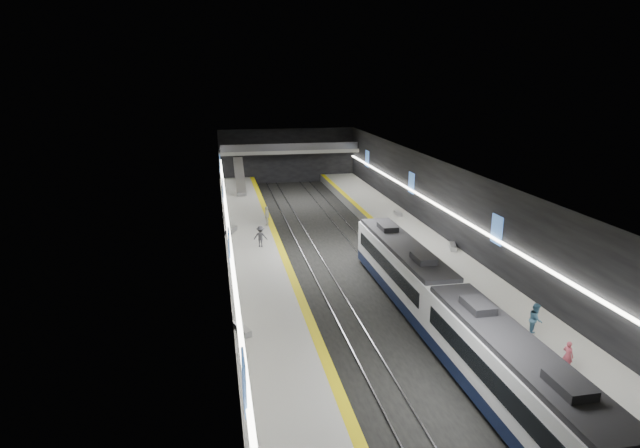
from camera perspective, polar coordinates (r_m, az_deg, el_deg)
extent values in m
plane|color=black|center=(47.10, 2.42, -3.82)|extent=(70.00, 70.00, 0.00)
cube|color=beige|center=(45.04, 2.54, 5.81)|extent=(20.00, 70.00, 0.04)
cube|color=black|center=(44.68, -10.09, 0.23)|extent=(0.04, 70.00, 8.00)
cube|color=black|center=(49.18, 13.88, 1.45)|extent=(0.04, 70.00, 8.00)
cube|color=black|center=(79.67, -3.50, 7.27)|extent=(20.00, 0.04, 8.00)
cube|color=slate|center=(45.83, -6.75, -3.82)|extent=(5.00, 70.00, 1.00)
cube|color=#B1B1AC|center=(45.66, -6.77, -3.22)|extent=(5.00, 70.00, 0.02)
cube|color=yellow|center=(45.86, -4.03, -3.04)|extent=(0.60, 70.00, 0.02)
cube|color=slate|center=(49.17, 10.96, -2.63)|extent=(5.00, 70.00, 1.00)
cube|color=#B1B1AC|center=(49.01, 10.99, -2.06)|extent=(5.00, 70.00, 0.02)
cube|color=yellow|center=(48.24, 8.57, -2.22)|extent=(0.60, 70.00, 0.02)
cube|color=gray|center=(46.46, -1.45, -4.01)|extent=(0.08, 70.00, 0.12)
cube|color=gray|center=(46.71, 0.29, -3.89)|extent=(0.08, 70.00, 0.12)
cube|color=gray|center=(47.51, 4.51, -3.60)|extent=(0.08, 70.00, 0.12)
cube|color=gray|center=(47.90, 6.17, -3.48)|extent=(0.08, 70.00, 0.12)
cube|color=#0E1734|center=(28.10, 19.58, -17.64)|extent=(2.65, 15.00, 0.80)
cube|color=white|center=(27.25, 19.90, -14.73)|extent=(2.65, 15.00, 2.50)
cube|color=black|center=(26.58, 20.19, -12.12)|extent=(2.44, 14.25, 0.30)
cube|color=black|center=(27.22, 19.91, -14.64)|extent=(2.69, 13.20, 1.00)
cube|color=#0E1734|center=(40.10, 8.73, -6.45)|extent=(2.65, 15.00, 0.80)
cube|color=white|center=(39.51, 8.83, -4.23)|extent=(2.65, 15.00, 2.50)
cube|color=black|center=(39.05, 8.92, -2.30)|extent=(2.44, 14.25, 0.30)
cube|color=black|center=(39.49, 8.84, -4.16)|extent=(2.69, 13.20, 1.00)
cube|color=black|center=(33.10, 13.28, -8.64)|extent=(1.85, 0.05, 1.20)
cube|color=#4275C7|center=(21.34, -8.09, -16.39)|extent=(0.10, 1.50, 2.20)
cube|color=#4275C7|center=(36.87, -9.67, -2.29)|extent=(0.10, 1.50, 2.20)
cube|color=#4275C7|center=(54.28, -10.31, 3.53)|extent=(0.10, 1.50, 2.20)
cube|color=#4275C7|center=(70.99, -10.62, 6.39)|extent=(0.10, 1.50, 2.20)
cube|color=#4275C7|center=(42.17, 18.34, -0.57)|extent=(0.10, 1.50, 2.20)
cube|color=#4275C7|center=(58.01, 9.72, 4.35)|extent=(0.10, 1.50, 2.20)
cube|color=#4275C7|center=(73.89, 5.05, 6.96)|extent=(0.10, 1.50, 2.20)
cube|color=white|center=(44.73, -9.82, 0.00)|extent=(0.25, 68.60, 0.12)
cube|color=white|center=(49.15, 13.65, 1.21)|extent=(0.25, 68.60, 0.12)
cube|color=gray|center=(77.57, -3.31, 7.79)|extent=(20.00, 3.00, 0.50)
cube|color=#47474C|center=(76.04, -3.17, 8.20)|extent=(19.60, 0.08, 1.00)
cube|color=#99999E|center=(70.34, -8.56, 5.07)|extent=(1.20, 7.50, 3.92)
cube|color=#99999E|center=(32.51, -8.28, -11.08)|extent=(1.06, 1.70, 0.40)
cube|color=#99999E|center=(52.08, -9.46, -0.66)|extent=(1.27, 1.98, 0.47)
cube|color=#99999E|center=(47.98, 13.97, -2.37)|extent=(1.05, 1.86, 0.44)
cube|color=#99999E|center=(58.34, 8.30, 1.14)|extent=(0.46, 1.61, 0.39)
imported|color=#C3485B|center=(31.10, 24.93, -12.61)|extent=(0.57, 0.67, 1.57)
imported|color=teal|center=(34.01, 22.01, -9.42)|extent=(1.14, 1.20, 1.96)
imported|color=silver|center=(53.87, -5.70, 0.86)|extent=(0.90, 1.24, 1.95)
imported|color=#3C3C43|center=(47.28, -6.37, -1.35)|extent=(1.34, 0.97, 1.87)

